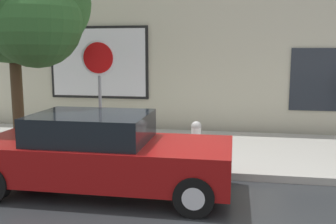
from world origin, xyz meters
name	(u,v)px	position (x,y,z in m)	size (l,w,h in m)	color
ground_plane	(174,196)	(0.00, 0.00, 0.00)	(60.00, 60.00, 0.00)	#282B2D
sidewalk	(193,149)	(0.00, 3.00, 0.07)	(20.00, 4.00, 0.15)	#A3A099
building_facade	(202,18)	(-0.03, 5.50, 3.48)	(20.00, 0.67, 7.00)	beige
parked_car	(102,154)	(-1.32, 0.02, 0.70)	(4.50, 1.85, 1.42)	maroon
fire_hydrant	(196,139)	(0.16, 2.17, 0.54)	(0.30, 0.44, 0.80)	white
street_tree	(16,7)	(-3.71, 1.54, 3.46)	(3.50, 2.98, 4.72)	#4C3823
stop_sign	(99,76)	(-1.90, 1.58, 1.99)	(0.76, 0.10, 2.60)	gray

